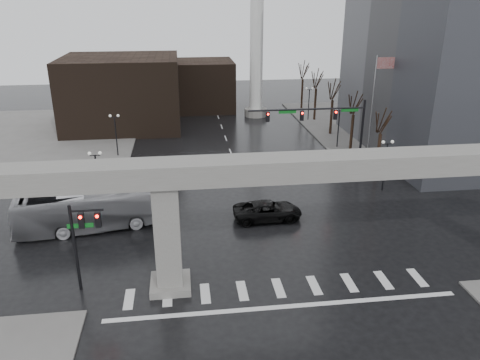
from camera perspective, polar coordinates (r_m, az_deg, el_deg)
The scene contains 23 objects.
ground at distance 32.30m, azimuth 4.35°, elevation -11.99°, with size 160.00×160.00×0.00m, color black.
sidewalk_ne at distance 72.18m, azimuth 19.20°, elevation 6.07°, with size 28.00×36.00×0.15m, color slate.
sidewalk_nw at distance 67.88m, azimuth -24.41°, elevation 4.41°, with size 28.00×36.00×0.15m, color slate.
elevated_guideway at distance 29.36m, azimuth 7.15°, elevation -0.49°, with size 48.00×2.60×8.70m.
building_far_left at distance 70.01m, azimuth -14.14°, elevation 10.32°, with size 16.00×14.00×10.00m, color black.
building_far_mid at distance 79.63m, azimuth -4.55°, elevation 11.44°, with size 10.00×10.00×8.00m, color black.
smokestack at distance 73.43m, azimuth 2.05°, elevation 18.00°, with size 3.60×3.60×30.00m.
signal_mast_arm at distance 48.98m, azimuth 10.58°, elevation 6.99°, with size 12.12×0.43×8.00m.
signal_left_pole at distance 30.82m, azimuth -18.68°, elevation -6.17°, with size 2.30×0.30×6.00m.
flagpole_assembly at distance 53.73m, azimuth 16.19°, elevation 9.64°, with size 2.06×0.12×12.00m.
lamp_right_0 at distance 46.95m, azimuth 17.38°, elevation 2.72°, with size 1.22×0.32×5.11m.
lamp_right_1 at distance 59.41m, azimuth 11.97°, elevation 7.07°, with size 1.22×0.32×5.11m.
lamp_right_2 at distance 72.44m, azimuth 8.42°, elevation 9.85°, with size 1.22×0.32×5.11m.
lamp_left_0 at distance 43.49m, azimuth -17.08°, elevation 1.28°, with size 1.22×0.32×5.11m.
lamp_left_1 at distance 56.72m, azimuth -14.96°, elevation 6.13°, with size 1.22×0.32×5.11m.
lamp_left_2 at distance 70.24m, azimuth -13.62°, elevation 9.13°, with size 1.22×0.32×5.11m.
tree_right_0 at distance 51.04m, azimuth 16.56°, elevation 3.48°, with size 1.09×1.58×7.50m.
tree_right_1 at distance 58.11m, azimuth 13.51°, elevation 5.99°, with size 1.09×1.61×7.67m.
tree_right_2 at distance 65.40m, azimuth 11.12°, elevation 7.93°, with size 1.10×1.63×7.85m.
tree_right_3 at distance 72.83m, azimuth 9.19°, elevation 9.48°, with size 1.11×1.66×8.02m.
tree_right_4 at distance 80.38m, azimuth 7.61°, elevation 10.72°, with size 1.12×1.69×8.19m.
pickup_truck at distance 39.88m, azimuth 3.38°, elevation -3.75°, with size 2.68×5.82×1.62m, color black.
city_bus at distance 39.77m, azimuth -17.48°, elevation -3.42°, with size 2.88×12.29×3.42m, color #9E9EA3.
Camera 1 is at (-5.79, -26.34, 17.78)m, focal length 35.00 mm.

